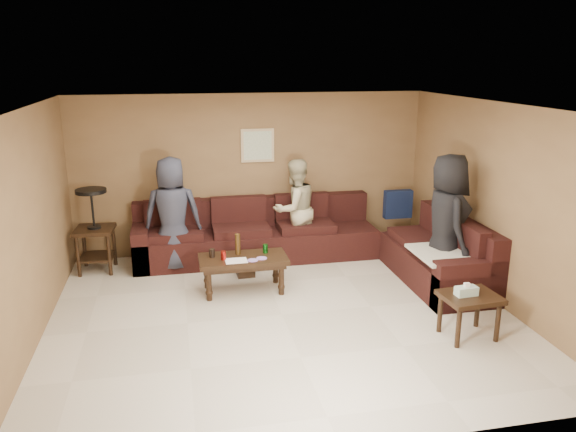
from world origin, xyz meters
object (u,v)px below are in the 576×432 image
Objects in this scene: waste_bin at (245,266)px; side_table_right at (469,301)px; person_right at (446,223)px; coffee_table at (243,262)px; person_left at (173,214)px; person_middle at (295,209)px; sectional_sofa at (316,246)px; end_table_left at (94,229)px.

side_table_right is at bearing -46.61° from waste_bin.
person_right is at bearing 74.71° from side_table_right.
person_right is (2.56, -0.97, 0.77)m from waste_bin.
coffee_table reaches higher than waste_bin.
person_left is at bearing 73.10° from person_right.
waste_bin is at bearing 74.46° from person_right.
side_table_right is 0.42× the size of person_middle.
person_left is 0.92× the size of person_right.
sectional_sofa is at bearing 172.60° from person_left.
coffee_table is at bearing 86.19° from person_right.
end_table_left reaches higher than sectional_sofa.
person_middle is at bearing 114.47° from sectional_sofa.
side_table_right reaches higher than waste_bin.
side_table_right is 1.48m from person_right.
person_left is (-2.06, 0.31, 0.51)m from sectional_sofa.
person_right reaches higher than end_table_left.
person_middle is (0.96, 1.18, 0.37)m from coffee_table.
sectional_sofa is 3.79× the size of end_table_left.
sectional_sofa is 3.23m from end_table_left.
side_table_right is 0.35× the size of person_right.
person_left reaches higher than end_table_left.
end_table_left reaches higher than waste_bin.
sectional_sofa reaches higher than coffee_table.
person_middle is (0.87, 0.63, 0.63)m from waste_bin.
coffee_table is at bearing 28.80° from person_middle.
sectional_sofa is 1.95m from person_right.
sectional_sofa is 15.79× the size of waste_bin.
end_table_left is 1.89× the size of side_table_right.
coffee_table is at bearing -30.61° from end_table_left.
waste_bin is at bearing -171.83° from sectional_sofa.
side_table_right is at bearing -65.87° from sectional_sofa.
coffee_table is 1.41m from person_left.
waste_bin is 0.19× the size of person_middle.
sectional_sofa is 0.69m from person_middle.
sectional_sofa is 7.17× the size of side_table_right.
coffee_table is 2.89m from side_table_right.
person_right is (1.70, -1.60, 0.14)m from person_middle.
person_left is at bearing -16.93° from person_middle.
person_right reaches higher than sectional_sofa.
coffee_table is at bearing -149.19° from sectional_sofa.
end_table_left is at bearing 145.44° from side_table_right.
side_table_right is at bearing 139.92° from person_left.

